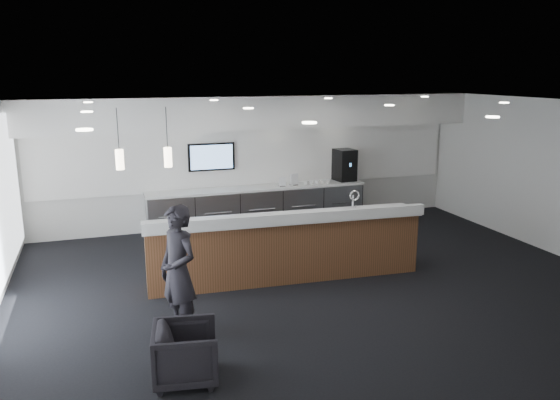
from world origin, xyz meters
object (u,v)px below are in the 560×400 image
object	(u,v)px
coffee_machine	(344,165)
service_counter	(285,246)
armchair	(186,353)
lounge_guest	(178,271)

from	to	relation	value
coffee_machine	service_counter	bearing A→B (deg)	-134.98
service_counter	armchair	distance (m)	3.44
service_counter	coffee_machine	xyz separation A→B (m)	(2.64, 3.29, 0.75)
armchair	lounge_guest	distance (m)	1.31
service_counter	coffee_machine	size ratio (longest dim) A/B	6.36
armchair	lounge_guest	size ratio (longest dim) A/B	0.41
service_counter	lounge_guest	distance (m)	2.55
lounge_guest	service_counter	bearing A→B (deg)	98.95
armchair	lounge_guest	xyz separation A→B (m)	(0.11, 1.18, 0.57)
coffee_machine	lounge_guest	distance (m)	6.70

